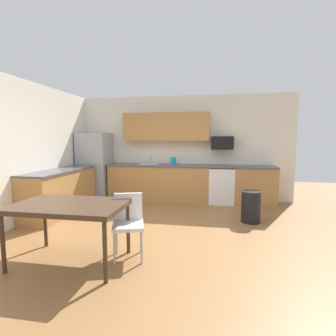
{
  "coord_description": "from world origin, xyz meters",
  "views": [
    {
      "loc": [
        0.89,
        -4.12,
        1.59
      ],
      "look_at": [
        0.0,
        1.0,
        1.0
      ],
      "focal_mm": 27.48,
      "sensor_mm": 36.0,
      "label": 1
    }
  ],
  "objects_px": {
    "microwave": "(222,143)",
    "kettle": "(173,161)",
    "refrigerator": "(95,166)",
    "trash_bin": "(251,207)",
    "dining_table": "(69,208)",
    "chair_near_table": "(128,220)",
    "oven_range": "(221,185)"
  },
  "relations": [
    {
      "from": "refrigerator",
      "to": "kettle",
      "type": "height_order",
      "value": "refrigerator"
    },
    {
      "from": "refrigerator",
      "to": "kettle",
      "type": "bearing_deg",
      "value": 3.57
    },
    {
      "from": "kettle",
      "to": "oven_range",
      "type": "bearing_deg",
      "value": -2.36
    },
    {
      "from": "oven_range",
      "to": "microwave",
      "type": "distance_m",
      "value": 1.04
    },
    {
      "from": "dining_table",
      "to": "kettle",
      "type": "relative_size",
      "value": 7.0
    },
    {
      "from": "oven_range",
      "to": "kettle",
      "type": "distance_m",
      "value": 1.34
    },
    {
      "from": "refrigerator",
      "to": "trash_bin",
      "type": "height_order",
      "value": "refrigerator"
    },
    {
      "from": "oven_range",
      "to": "microwave",
      "type": "bearing_deg",
      "value": 90.0
    },
    {
      "from": "microwave",
      "to": "trash_bin",
      "type": "height_order",
      "value": "microwave"
    },
    {
      "from": "chair_near_table",
      "to": "trash_bin",
      "type": "bearing_deg",
      "value": 44.06
    },
    {
      "from": "microwave",
      "to": "trash_bin",
      "type": "bearing_deg",
      "value": -71.38
    },
    {
      "from": "microwave",
      "to": "dining_table",
      "type": "distance_m",
      "value": 4.2
    },
    {
      "from": "microwave",
      "to": "kettle",
      "type": "xyz_separation_m",
      "value": [
        -1.21,
        -0.05,
        -0.47
      ]
    },
    {
      "from": "kettle",
      "to": "dining_table",
      "type": "bearing_deg",
      "value": -102.55
    },
    {
      "from": "dining_table",
      "to": "trash_bin",
      "type": "bearing_deg",
      "value": 39.5
    },
    {
      "from": "oven_range",
      "to": "dining_table",
      "type": "relative_size",
      "value": 0.65
    },
    {
      "from": "dining_table",
      "to": "chair_near_table",
      "type": "bearing_deg",
      "value": 23.46
    },
    {
      "from": "trash_bin",
      "to": "kettle",
      "type": "bearing_deg",
      "value": 139.48
    },
    {
      "from": "chair_near_table",
      "to": "microwave",
      "type": "bearing_deg",
      "value": 68.15
    },
    {
      "from": "oven_range",
      "to": "trash_bin",
      "type": "xyz_separation_m",
      "value": [
        0.51,
        -1.43,
        -0.16
      ]
    },
    {
      "from": "microwave",
      "to": "refrigerator",
      "type": "bearing_deg",
      "value": -176.88
    },
    {
      "from": "refrigerator",
      "to": "oven_range",
      "type": "xyz_separation_m",
      "value": [
        3.3,
        0.08,
        -0.41
      ]
    },
    {
      "from": "oven_range",
      "to": "trash_bin",
      "type": "height_order",
      "value": "oven_range"
    },
    {
      "from": "chair_near_table",
      "to": "kettle",
      "type": "relative_size",
      "value": 4.25
    },
    {
      "from": "refrigerator",
      "to": "dining_table",
      "type": "relative_size",
      "value": 1.24
    },
    {
      "from": "dining_table",
      "to": "oven_range",
      "type": "bearing_deg",
      "value": 60.22
    },
    {
      "from": "trash_bin",
      "to": "kettle",
      "type": "xyz_separation_m",
      "value": [
        -1.73,
        1.48,
        0.72
      ]
    },
    {
      "from": "microwave",
      "to": "dining_table",
      "type": "xyz_separation_m",
      "value": [
        -2.0,
        -3.6,
        -0.78
      ]
    },
    {
      "from": "oven_range",
      "to": "chair_near_table",
      "type": "relative_size",
      "value": 1.07
    },
    {
      "from": "refrigerator",
      "to": "trash_bin",
      "type": "distance_m",
      "value": 4.08
    },
    {
      "from": "dining_table",
      "to": "kettle",
      "type": "distance_m",
      "value": 3.65
    },
    {
      "from": "trash_bin",
      "to": "dining_table",
      "type": "bearing_deg",
      "value": -140.5
    }
  ]
}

